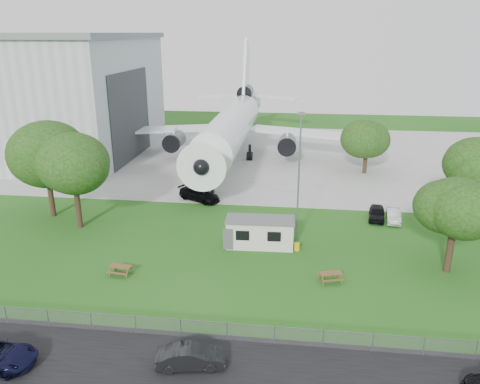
# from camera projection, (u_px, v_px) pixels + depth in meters

# --- Properties ---
(ground) EXTENTS (160.00, 160.00, 0.00)m
(ground) POSITION_uv_depth(u_px,v_px,m) (197.00, 266.00, 39.15)
(ground) COLOR #306D1F
(asphalt_strip) EXTENTS (120.00, 8.00, 0.02)m
(asphalt_strip) POSITION_uv_depth(u_px,v_px,m) (150.00, 372.00, 26.94)
(asphalt_strip) COLOR black
(asphalt_strip) RESTS_ON ground
(concrete_apron) EXTENTS (120.00, 46.00, 0.03)m
(concrete_apron) POSITION_uv_depth(u_px,v_px,m) (247.00, 155.00, 74.82)
(concrete_apron) COLOR #B7B7B2
(concrete_apron) RESTS_ON ground
(hangar) EXTENTS (43.00, 31.00, 18.55)m
(hangar) POSITION_uv_depth(u_px,v_px,m) (9.00, 93.00, 74.33)
(hangar) COLOR #B2B7BC
(hangar) RESTS_ON ground
(airliner) EXTENTS (46.36, 47.73, 17.69)m
(airliner) POSITION_uv_depth(u_px,v_px,m) (232.00, 124.00, 71.34)
(airliner) COLOR white
(airliner) RESTS_ON ground
(site_cabin) EXTENTS (6.80, 2.94, 2.62)m
(site_cabin) POSITION_uv_depth(u_px,v_px,m) (260.00, 232.00, 42.60)
(site_cabin) COLOR beige
(site_cabin) RESTS_ON ground
(picnic_west) EXTENTS (1.96, 1.69, 0.76)m
(picnic_west) POSITION_uv_depth(u_px,v_px,m) (121.00, 274.00, 37.90)
(picnic_west) COLOR brown
(picnic_west) RESTS_ON ground
(picnic_east) EXTENTS (2.17, 1.98, 0.76)m
(picnic_east) POSITION_uv_depth(u_px,v_px,m) (330.00, 281.00, 36.84)
(picnic_east) COLOR brown
(picnic_east) RESTS_ON ground
(fence) EXTENTS (58.00, 0.04, 1.30)m
(fence) POSITION_uv_depth(u_px,v_px,m) (166.00, 336.00, 30.23)
(fence) COLOR gray
(fence) RESTS_ON ground
(lamp_mast) EXTENTS (0.16, 0.16, 12.00)m
(lamp_mast) POSITION_uv_depth(u_px,v_px,m) (299.00, 180.00, 42.07)
(lamp_mast) COLOR slate
(lamp_mast) RESTS_ON ground
(tree_west_big) EXTENTS (8.28, 8.28, 10.31)m
(tree_west_big) POSITION_uv_depth(u_px,v_px,m) (46.00, 160.00, 48.01)
(tree_west_big) COLOR #382619
(tree_west_big) RESTS_ON ground
(tree_west_small) EXTENTS (7.20, 7.20, 9.87)m
(tree_west_small) POSITION_uv_depth(u_px,v_px,m) (73.00, 167.00, 45.04)
(tree_west_small) COLOR #382619
(tree_west_small) RESTS_ON ground
(tree_east_front) EXTENTS (6.32, 6.32, 8.87)m
(tree_east_front) POSITION_uv_depth(u_px,v_px,m) (457.00, 206.00, 36.53)
(tree_east_front) COLOR #382619
(tree_east_front) RESTS_ON ground
(tree_far_apron) EXTENTS (6.42, 6.42, 8.09)m
(tree_far_apron) POSITION_uv_depth(u_px,v_px,m) (367.00, 139.00, 63.58)
(tree_far_apron) COLOR #382619
(tree_far_apron) RESTS_ON ground
(car_centre_sedan) EXTENTS (4.22, 2.12, 1.33)m
(car_centre_sedan) POSITION_uv_depth(u_px,v_px,m) (191.00, 357.00, 27.20)
(car_centre_sedan) COLOR black
(car_centre_sedan) RESTS_ON ground
(car_ne_hatch) EXTENTS (2.20, 4.18, 1.36)m
(car_ne_hatch) POSITION_uv_depth(u_px,v_px,m) (377.00, 213.00, 48.80)
(car_ne_hatch) COLOR black
(car_ne_hatch) RESTS_ON ground
(car_ne_sedan) EXTENTS (1.77, 3.97, 1.27)m
(car_ne_sedan) POSITION_uv_depth(u_px,v_px,m) (393.00, 216.00, 48.33)
(car_ne_sedan) COLOR silver
(car_ne_sedan) RESTS_ON ground
(car_apron_van) EXTENTS (5.55, 4.29, 1.50)m
(car_apron_van) POSITION_uv_depth(u_px,v_px,m) (199.00, 194.00, 54.30)
(car_apron_van) COLOR black
(car_apron_van) RESTS_ON ground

